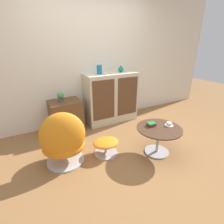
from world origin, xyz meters
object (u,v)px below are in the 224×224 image
(sideboard, at_px, (111,98))
(ottoman, at_px, (106,144))
(book_stack, at_px, (151,124))
(coffee_table, at_px, (159,135))
(tv_console, at_px, (66,116))
(vase_inner_left, at_px, (121,69))
(vase_leftmost, at_px, (99,70))
(teacup, at_px, (169,124))
(egg_chair, at_px, (63,141))
(potted_plant, at_px, (61,97))

(sideboard, xyz_separation_m, ottoman, (-0.65, -1.07, -0.35))
(book_stack, bearing_deg, coffee_table, -64.00)
(tv_console, xyz_separation_m, vase_inner_left, (1.21, 0.01, 0.79))
(vase_leftmost, height_order, book_stack, vase_leftmost)
(tv_console, height_order, vase_leftmost, vase_leftmost)
(ottoman, relative_size, book_stack, 2.93)
(coffee_table, relative_size, teacup, 5.27)
(sideboard, height_order, coffee_table, sideboard)
(sideboard, bearing_deg, tv_console, -179.65)
(sideboard, height_order, egg_chair, sideboard)
(sideboard, relative_size, vase_leftmost, 6.35)
(vase_inner_left, relative_size, potted_plant, 0.72)
(vase_leftmost, bearing_deg, sideboard, -0.90)
(tv_console, distance_m, potted_plant, 0.40)
(sideboard, bearing_deg, vase_inner_left, 0.94)
(coffee_table, distance_m, teacup, 0.23)
(egg_chair, bearing_deg, potted_plant, 77.09)
(sideboard, bearing_deg, book_stack, -89.39)
(coffee_table, relative_size, book_stack, 4.92)
(vase_leftmost, relative_size, potted_plant, 0.96)
(vase_leftmost, distance_m, potted_plant, 0.90)
(teacup, bearing_deg, potted_plant, 132.24)
(ottoman, height_order, vase_leftmost, vase_leftmost)
(tv_console, bearing_deg, vase_inner_left, 0.47)
(coffee_table, bearing_deg, tv_console, 126.56)
(coffee_table, relative_size, vase_inner_left, 5.23)
(ottoman, bearing_deg, book_stack, -18.83)
(coffee_table, bearing_deg, book_stack, 116.00)
(egg_chair, bearing_deg, vase_inner_left, 33.97)
(coffee_table, xyz_separation_m, vase_leftmost, (-0.32, 1.42, 0.81))
(sideboard, distance_m, vase_leftmost, 0.65)
(tv_console, bearing_deg, coffee_table, -53.44)
(egg_chair, height_order, teacup, egg_chair)
(vase_inner_left, bearing_deg, vase_leftmost, 180.00)
(egg_chair, height_order, ottoman, egg_chair)
(potted_plant, bearing_deg, coffee_table, -51.91)
(book_stack, bearing_deg, vase_leftmost, 101.25)
(vase_leftmost, bearing_deg, book_stack, -78.75)
(teacup, bearing_deg, coffee_table, 176.66)
(book_stack, bearing_deg, egg_chair, 167.14)
(sideboard, xyz_separation_m, coffee_table, (0.07, -1.41, -0.21))
(book_stack, bearing_deg, vase_inner_left, 80.33)
(vase_inner_left, xyz_separation_m, potted_plant, (-1.27, -0.01, -0.39))
(egg_chair, relative_size, potted_plant, 4.56)
(coffee_table, relative_size, vase_leftmost, 3.93)
(sideboard, distance_m, egg_chair, 1.62)
(potted_plant, bearing_deg, tv_console, -0.64)
(sideboard, bearing_deg, vase_leftmost, 179.10)
(potted_plant, bearing_deg, vase_inner_left, 0.41)
(vase_leftmost, xyz_separation_m, vase_inner_left, (0.48, 0.00, -0.03))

